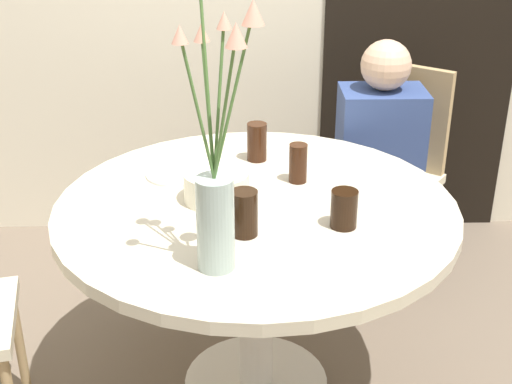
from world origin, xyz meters
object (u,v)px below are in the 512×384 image
(flower_vase, at_px, (217,184))
(drink_glass_0, at_px, (344,209))
(birthday_cake, at_px, (216,186))
(drink_glass_1, at_px, (244,213))
(drink_glass_4, at_px, (220,203))
(person_boy, at_px, (377,175))
(side_plate, at_px, (176,174))
(drink_glass_2, at_px, (257,142))
(chair_far_back, at_px, (394,160))
(drink_glass_3, at_px, (298,163))

(flower_vase, bearing_deg, drink_glass_0, 30.53)
(birthday_cake, height_order, drink_glass_1, birthday_cake)
(birthday_cake, height_order, drink_glass_4, birthday_cake)
(birthday_cake, distance_m, person_boy, 0.98)
(birthday_cake, relative_size, flower_vase, 0.27)
(side_plate, relative_size, drink_glass_2, 1.50)
(drink_glass_2, height_order, drink_glass_4, drink_glass_2)
(side_plate, relative_size, drink_glass_0, 1.78)
(side_plate, xyz_separation_m, drink_glass_1, (0.23, -0.42, 0.06))
(flower_vase, relative_size, drink_glass_0, 6.59)
(chair_far_back, distance_m, drink_glass_1, 1.26)
(birthday_cake, relative_size, drink_glass_1, 1.51)
(drink_glass_0, bearing_deg, birthday_cake, 153.77)
(birthday_cake, xyz_separation_m, person_boy, (0.65, 0.68, -0.28))
(chair_far_back, xyz_separation_m, drink_glass_2, (-0.61, -0.49, 0.28))
(flower_vase, relative_size, drink_glass_2, 5.54)
(birthday_cake, distance_m, drink_glass_1, 0.24)
(drink_glass_3, bearing_deg, person_boy, 55.12)
(chair_far_back, bearing_deg, birthday_cake, -96.11)
(drink_glass_0, bearing_deg, side_plate, 144.00)
(drink_glass_0, bearing_deg, drink_glass_4, 174.20)
(drink_glass_2, distance_m, drink_glass_3, 0.23)
(drink_glass_0, xyz_separation_m, drink_glass_2, (-0.24, 0.51, 0.01))
(chair_far_back, distance_m, drink_glass_4, 1.24)
(drink_glass_4, bearing_deg, drink_glass_2, 75.80)
(person_boy, bearing_deg, drink_glass_1, -121.78)
(flower_vase, distance_m, drink_glass_0, 0.46)
(birthday_cake, height_order, drink_glass_2, birthday_cake)
(drink_glass_2, height_order, drink_glass_3, drink_glass_2)
(chair_far_back, relative_size, flower_vase, 1.21)
(chair_far_back, bearing_deg, drink_glass_4, -90.75)
(drink_glass_2, distance_m, drink_glass_4, 0.49)
(side_plate, xyz_separation_m, drink_glass_0, (0.52, -0.38, 0.05))
(flower_vase, xyz_separation_m, drink_glass_1, (0.07, 0.17, -0.17))
(drink_glass_3, distance_m, person_boy, 0.73)
(drink_glass_2, distance_m, person_boy, 0.70)
(flower_vase, bearing_deg, drink_glass_3, 64.78)
(flower_vase, height_order, side_plate, flower_vase)
(drink_glass_0, distance_m, drink_glass_4, 0.36)
(person_boy, bearing_deg, drink_glass_0, -107.43)
(drink_glass_1, bearing_deg, side_plate, 118.67)
(drink_glass_0, xyz_separation_m, drink_glass_3, (-0.11, 0.32, 0.01))
(chair_far_back, relative_size, side_plate, 4.47)
(chair_far_back, distance_m, birthday_cake, 1.13)
(side_plate, height_order, drink_glass_0, drink_glass_0)
(birthday_cake, relative_size, person_boy, 0.19)
(drink_glass_3, bearing_deg, birthday_cake, -153.33)
(person_boy, bearing_deg, drink_glass_4, -127.30)
(side_plate, bearing_deg, person_boy, 31.74)
(chair_far_back, bearing_deg, drink_glass_1, -85.95)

